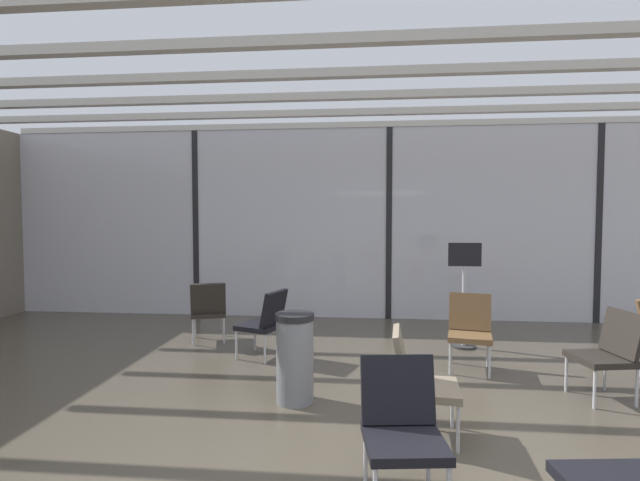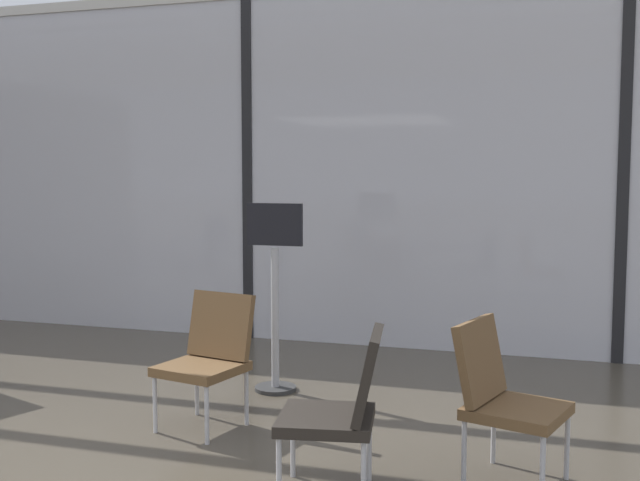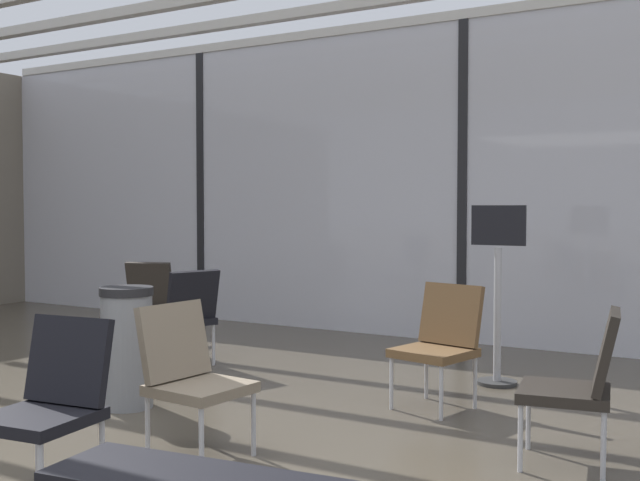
{
  "view_description": "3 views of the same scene",
  "coord_description": "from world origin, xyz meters",
  "px_view_note": "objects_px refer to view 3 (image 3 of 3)",
  "views": [
    {
      "loc": [
        -0.47,
        -2.79,
        1.77
      ],
      "look_at": [
        -1.39,
        6.97,
        1.29
      ],
      "focal_mm": 25.18,
      "sensor_mm": 36.0,
      "label": 1
    },
    {
      "loc": [
        2.98,
        -1.91,
        1.67
      ],
      "look_at": [
        0.68,
        5.4,
        0.99
      ],
      "focal_mm": 42.85,
      "sensor_mm": 36.0,
      "label": 2
    },
    {
      "loc": [
        2.87,
        -2.58,
        1.43
      ],
      "look_at": [
        -0.04,
        2.32,
        1.18
      ],
      "focal_mm": 43.65,
      "sensor_mm": 36.0,
      "label": 3
    }
  ],
  "objects_px": {
    "lounge_chair_1": "(155,298)",
    "lounge_chair_0": "(581,377)",
    "lounge_chair_5": "(441,338)",
    "lounge_chair_6": "(190,370)",
    "lounge_chair_7": "(51,396)",
    "info_sign": "(498,300)",
    "parked_airplane": "(515,167)",
    "trash_bin": "(127,347)",
    "lounge_chair_2": "(186,311)"
  },
  "relations": [
    {
      "from": "lounge_chair_2",
      "to": "info_sign",
      "type": "bearing_deg",
      "value": 125.7
    },
    {
      "from": "lounge_chair_6",
      "to": "lounge_chair_7",
      "type": "distance_m",
      "value": 0.84
    },
    {
      "from": "lounge_chair_2",
      "to": "lounge_chair_5",
      "type": "xyz_separation_m",
      "value": [
        2.49,
        -0.15,
        0.0
      ]
    },
    {
      "from": "lounge_chair_5",
      "to": "info_sign",
      "type": "bearing_deg",
      "value": 94.33
    },
    {
      "from": "lounge_chair_7",
      "to": "lounge_chair_0",
      "type": "bearing_deg",
      "value": 32.21
    },
    {
      "from": "lounge_chair_0",
      "to": "lounge_chair_6",
      "type": "xyz_separation_m",
      "value": [
        -1.97,
        -0.95,
        0.0
      ]
    },
    {
      "from": "parked_airplane",
      "to": "trash_bin",
      "type": "xyz_separation_m",
      "value": [
        0.16,
        -9.8,
        -1.71
      ]
    },
    {
      "from": "lounge_chair_1",
      "to": "lounge_chair_5",
      "type": "distance_m",
      "value": 3.55
    },
    {
      "from": "trash_bin",
      "to": "info_sign",
      "type": "bearing_deg",
      "value": 45.0
    },
    {
      "from": "lounge_chair_0",
      "to": "lounge_chair_2",
      "type": "height_order",
      "value": "same"
    },
    {
      "from": "lounge_chair_6",
      "to": "info_sign",
      "type": "xyz_separation_m",
      "value": [
        0.95,
        2.65,
        0.18
      ]
    },
    {
      "from": "lounge_chair_2",
      "to": "trash_bin",
      "type": "bearing_deg",
      "value": 43.67
    },
    {
      "from": "lounge_chair_0",
      "to": "lounge_chair_5",
      "type": "xyz_separation_m",
      "value": [
        -1.14,
        0.81,
        0.0
      ]
    },
    {
      "from": "lounge_chair_5",
      "to": "trash_bin",
      "type": "bearing_deg",
      "value": -136.32
    },
    {
      "from": "lounge_chair_0",
      "to": "lounge_chair_1",
      "type": "height_order",
      "value": "same"
    },
    {
      "from": "parked_airplane",
      "to": "lounge_chair_2",
      "type": "distance_m",
      "value": 8.66
    },
    {
      "from": "lounge_chair_0",
      "to": "lounge_chair_5",
      "type": "bearing_deg",
      "value": -135.18
    },
    {
      "from": "lounge_chair_7",
      "to": "trash_bin",
      "type": "height_order",
      "value": "lounge_chair_7"
    },
    {
      "from": "lounge_chair_5",
      "to": "lounge_chair_6",
      "type": "xyz_separation_m",
      "value": [
        -0.82,
        -1.76,
        0.0
      ]
    },
    {
      "from": "trash_bin",
      "to": "info_sign",
      "type": "relative_size",
      "value": 0.6
    },
    {
      "from": "lounge_chair_2",
      "to": "lounge_chair_6",
      "type": "relative_size",
      "value": 1.0
    },
    {
      "from": "lounge_chair_2",
      "to": "lounge_chair_7",
      "type": "bearing_deg",
      "value": 48.29
    },
    {
      "from": "lounge_chair_0",
      "to": "info_sign",
      "type": "height_order",
      "value": "info_sign"
    },
    {
      "from": "lounge_chair_6",
      "to": "lounge_chair_7",
      "type": "xyz_separation_m",
      "value": [
        -0.2,
        -0.81,
        0.0
      ]
    },
    {
      "from": "lounge_chair_5",
      "to": "lounge_chair_6",
      "type": "distance_m",
      "value": 1.94
    },
    {
      "from": "lounge_chair_0",
      "to": "lounge_chair_1",
      "type": "xyz_separation_m",
      "value": [
        -4.6,
        1.61,
        0.0
      ]
    },
    {
      "from": "lounge_chair_7",
      "to": "info_sign",
      "type": "bearing_deg",
      "value": 64.64
    },
    {
      "from": "lounge_chair_1",
      "to": "lounge_chair_2",
      "type": "distance_m",
      "value": 1.17
    },
    {
      "from": "lounge_chair_1",
      "to": "lounge_chair_5",
      "type": "height_order",
      "value": "same"
    },
    {
      "from": "lounge_chair_1",
      "to": "lounge_chair_6",
      "type": "xyz_separation_m",
      "value": [
        2.63,
        -2.56,
        0.0
      ]
    },
    {
      "from": "parked_airplane",
      "to": "lounge_chair_2",
      "type": "xyz_separation_m",
      "value": [
        -0.41,
        -8.5,
        -1.65
      ]
    },
    {
      "from": "lounge_chair_5",
      "to": "lounge_chair_6",
      "type": "bearing_deg",
      "value": -102.56
    },
    {
      "from": "info_sign",
      "to": "parked_airplane",
      "type": "bearing_deg",
      "value": 105.84
    },
    {
      "from": "parked_airplane",
      "to": "lounge_chair_7",
      "type": "distance_m",
      "value": 11.39
    },
    {
      "from": "lounge_chair_6",
      "to": "info_sign",
      "type": "relative_size",
      "value": 0.6
    },
    {
      "from": "lounge_chair_7",
      "to": "lounge_chair_1",
      "type": "bearing_deg",
      "value": 118.78
    },
    {
      "from": "lounge_chair_0",
      "to": "info_sign",
      "type": "distance_m",
      "value": 1.98
    },
    {
      "from": "lounge_chair_1",
      "to": "lounge_chair_0",
      "type": "bearing_deg",
      "value": 143.75
    },
    {
      "from": "lounge_chair_6",
      "to": "lounge_chair_7",
      "type": "height_order",
      "value": "same"
    },
    {
      "from": "lounge_chair_5",
      "to": "lounge_chair_7",
      "type": "bearing_deg",
      "value": -99.09
    },
    {
      "from": "parked_airplane",
      "to": "lounge_chair_7",
      "type": "height_order",
      "value": "parked_airplane"
    },
    {
      "from": "lounge_chair_2",
      "to": "info_sign",
      "type": "xyz_separation_m",
      "value": [
        2.61,
        0.73,
        0.18
      ]
    },
    {
      "from": "lounge_chair_0",
      "to": "lounge_chair_7",
      "type": "bearing_deg",
      "value": -60.78
    },
    {
      "from": "parked_airplane",
      "to": "lounge_chair_5",
      "type": "distance_m",
      "value": 9.04
    },
    {
      "from": "lounge_chair_0",
      "to": "parked_airplane",
      "type": "bearing_deg",
      "value": -171.19
    },
    {
      "from": "parked_airplane",
      "to": "info_sign",
      "type": "height_order",
      "value": "parked_airplane"
    },
    {
      "from": "lounge_chair_7",
      "to": "lounge_chair_6",
      "type": "bearing_deg",
      "value": 69.46
    },
    {
      "from": "lounge_chair_0",
      "to": "lounge_chair_5",
      "type": "distance_m",
      "value": 1.4
    },
    {
      "from": "lounge_chair_2",
      "to": "parked_airplane",
      "type": "bearing_deg",
      "value": -162.75
    },
    {
      "from": "lounge_chair_1",
      "to": "info_sign",
      "type": "bearing_deg",
      "value": 164.35
    }
  ]
}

